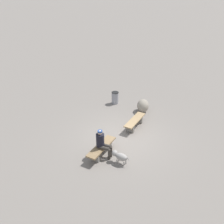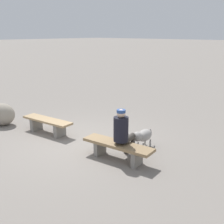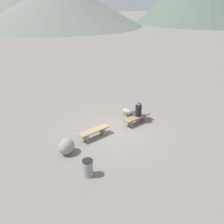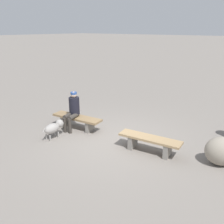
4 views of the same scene
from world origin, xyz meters
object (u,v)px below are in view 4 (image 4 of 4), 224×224
object	(u,v)px
boulder	(221,151)
seated_person	(73,109)
dog	(54,127)
bench_right	(77,119)
bench_left	(150,142)

from	to	relation	value
boulder	seated_person	bearing A→B (deg)	8.24
seated_person	dog	size ratio (longest dim) A/B	1.54
bench_right	dog	size ratio (longest dim) A/B	2.23
bench_left	bench_right	xyz separation A→B (m)	(2.78, 0.03, 0.01)
dog	boulder	distance (m)	4.77
bench_right	dog	distance (m)	0.97
dog	bench_right	bearing A→B (deg)	-4.42
dog	boulder	bearing A→B (deg)	-74.70
bench_right	seated_person	xyz separation A→B (m)	(0.07, 0.10, 0.40)
bench_left	dog	distance (m)	2.97
bench_left	seated_person	distance (m)	2.88
dog	bench_left	bearing A→B (deg)	-73.68
seated_person	bench_right	bearing A→B (deg)	-136.58
bench_right	boulder	world-z (taller)	boulder
seated_person	boulder	distance (m)	4.63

